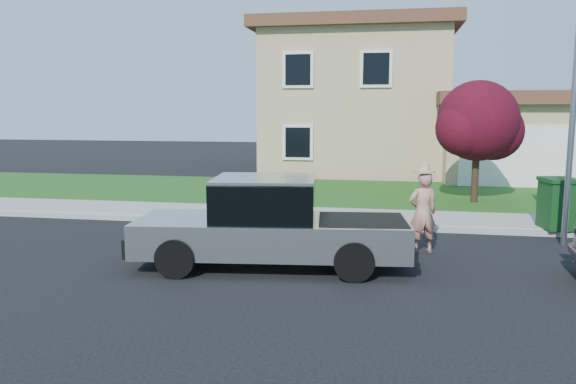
{
  "coord_description": "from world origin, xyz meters",
  "views": [
    {
      "loc": [
        1.65,
        -10.94,
        2.95
      ],
      "look_at": [
        -0.49,
        0.78,
        1.2
      ],
      "focal_mm": 35.0,
      "sensor_mm": 36.0,
      "label": 1
    }
  ],
  "objects_px": {
    "ornamental_tree": "(479,125)",
    "street_lamp": "(575,103)",
    "pickup_truck": "(271,226)",
    "trash_bin": "(558,203)",
    "woman": "(423,211)"
  },
  "relations": [
    {
      "from": "pickup_truck",
      "to": "street_lamp",
      "type": "xyz_separation_m",
      "value": [
        6.0,
        2.79,
        2.29
      ]
    },
    {
      "from": "pickup_truck",
      "to": "street_lamp",
      "type": "bearing_deg",
      "value": 18.49
    },
    {
      "from": "woman",
      "to": "trash_bin",
      "type": "bearing_deg",
      "value": -165.67
    },
    {
      "from": "trash_bin",
      "to": "street_lamp",
      "type": "bearing_deg",
      "value": -106.25
    },
    {
      "from": "pickup_truck",
      "to": "ornamental_tree",
      "type": "xyz_separation_m",
      "value": [
        4.83,
        7.96,
        1.7
      ]
    },
    {
      "from": "street_lamp",
      "to": "pickup_truck",
      "type": "bearing_deg",
      "value": -173.66
    },
    {
      "from": "trash_bin",
      "to": "woman",
      "type": "bearing_deg",
      "value": -155.14
    },
    {
      "from": "trash_bin",
      "to": "ornamental_tree",
      "type": "bearing_deg",
      "value": 97.4
    },
    {
      "from": "trash_bin",
      "to": "street_lamp",
      "type": "relative_size",
      "value": 0.22
    },
    {
      "from": "ornamental_tree",
      "to": "street_lamp",
      "type": "bearing_deg",
      "value": -77.22
    },
    {
      "from": "ornamental_tree",
      "to": "street_lamp",
      "type": "relative_size",
      "value": 0.69
    },
    {
      "from": "pickup_truck",
      "to": "ornamental_tree",
      "type": "distance_m",
      "value": 9.47
    },
    {
      "from": "woman",
      "to": "street_lamp",
      "type": "bearing_deg",
      "value": 179.15
    },
    {
      "from": "trash_bin",
      "to": "street_lamp",
      "type": "xyz_separation_m",
      "value": [
        -0.12,
        -1.15,
        2.33
      ]
    },
    {
      "from": "woman",
      "to": "trash_bin",
      "type": "distance_m",
      "value": 3.99
    }
  ]
}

